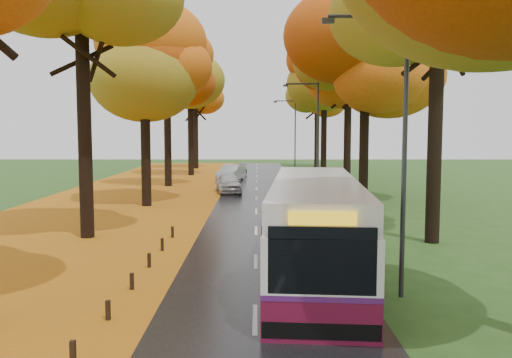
{
  "coord_description": "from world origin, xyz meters",
  "views": [
    {
      "loc": [
        0.05,
        -7.23,
        4.79
      ],
      "look_at": [
        0.0,
        16.75,
        2.6
      ],
      "focal_mm": 38.0,
      "sensor_mm": 36.0,
      "label": 1
    }
  ],
  "objects_px": {
    "streetlamp_far": "(293,130)",
    "car_dark": "(236,170)",
    "car_white": "(229,183)",
    "car_silver": "(231,173)",
    "streetlamp_near": "(396,132)",
    "bus": "(315,225)",
    "streetlamp_mid": "(314,131)"
  },
  "relations": [
    {
      "from": "streetlamp_far",
      "to": "bus",
      "type": "xyz_separation_m",
      "value": [
        -2.0,
        -41.74,
        -3.03
      ]
    },
    {
      "from": "streetlamp_mid",
      "to": "car_silver",
      "type": "distance_m",
      "value": 14.64
    },
    {
      "from": "car_white",
      "to": "car_dark",
      "type": "distance_m",
      "value": 15.14
    },
    {
      "from": "streetlamp_far",
      "to": "car_silver",
      "type": "distance_m",
      "value": 11.95
    },
    {
      "from": "car_white",
      "to": "car_dark",
      "type": "xyz_separation_m",
      "value": [
        -0.0,
        15.14,
        -0.15
      ]
    },
    {
      "from": "car_white",
      "to": "car_silver",
      "type": "bearing_deg",
      "value": 83.04
    },
    {
      "from": "car_silver",
      "to": "streetlamp_near",
      "type": "bearing_deg",
      "value": -65.39
    },
    {
      "from": "car_silver",
      "to": "car_dark",
      "type": "distance_m",
      "value": 6.11
    },
    {
      "from": "streetlamp_near",
      "to": "bus",
      "type": "height_order",
      "value": "streetlamp_near"
    },
    {
      "from": "car_dark",
      "to": "streetlamp_mid",
      "type": "bearing_deg",
      "value": -59.54
    },
    {
      "from": "streetlamp_far",
      "to": "bus",
      "type": "height_order",
      "value": "streetlamp_far"
    },
    {
      "from": "streetlamp_far",
      "to": "bus",
      "type": "distance_m",
      "value": 41.89
    },
    {
      "from": "streetlamp_far",
      "to": "streetlamp_near",
      "type": "bearing_deg",
      "value": -90.0
    },
    {
      "from": "car_white",
      "to": "car_dark",
      "type": "bearing_deg",
      "value": 81.58
    },
    {
      "from": "car_white",
      "to": "car_dark",
      "type": "relative_size",
      "value": 1.08
    },
    {
      "from": "car_silver",
      "to": "streetlamp_far",
      "type": "bearing_deg",
      "value": 70.41
    },
    {
      "from": "streetlamp_far",
      "to": "car_white",
      "type": "distance_m",
      "value": 19.78
    },
    {
      "from": "streetlamp_far",
      "to": "car_silver",
      "type": "bearing_deg",
      "value": -123.9
    },
    {
      "from": "car_white",
      "to": "streetlamp_mid",
      "type": "bearing_deg",
      "value": -39.02
    },
    {
      "from": "streetlamp_near",
      "to": "bus",
      "type": "relative_size",
      "value": 0.66
    },
    {
      "from": "bus",
      "to": "streetlamp_far",
      "type": "bearing_deg",
      "value": 91.91
    },
    {
      "from": "streetlamp_far",
      "to": "car_silver",
      "type": "xyz_separation_m",
      "value": [
        -6.3,
        -9.37,
        -3.92
      ]
    },
    {
      "from": "streetlamp_mid",
      "to": "car_dark",
      "type": "relative_size",
      "value": 2.02
    },
    {
      "from": "streetlamp_mid",
      "to": "car_white",
      "type": "relative_size",
      "value": 1.88
    },
    {
      "from": "streetlamp_far",
      "to": "car_white",
      "type": "relative_size",
      "value": 1.88
    },
    {
      "from": "streetlamp_mid",
      "to": "streetlamp_far",
      "type": "xyz_separation_m",
      "value": [
        0.0,
        22.0,
        0.0
      ]
    },
    {
      "from": "streetlamp_near",
      "to": "streetlamp_far",
      "type": "height_order",
      "value": "same"
    },
    {
      "from": "streetlamp_near",
      "to": "car_white",
      "type": "distance_m",
      "value": 26.59
    },
    {
      "from": "streetlamp_mid",
      "to": "bus",
      "type": "relative_size",
      "value": 0.66
    },
    {
      "from": "streetlamp_mid",
      "to": "car_silver",
      "type": "xyz_separation_m",
      "value": [
        -6.3,
        12.63,
        -3.92
      ]
    },
    {
      "from": "streetlamp_mid",
      "to": "car_dark",
      "type": "xyz_separation_m",
      "value": [
        -6.07,
        18.73,
        -4.1
      ]
    },
    {
      "from": "streetlamp_far",
      "to": "car_dark",
      "type": "xyz_separation_m",
      "value": [
        -6.07,
        -3.27,
        -4.1
      ]
    }
  ]
}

